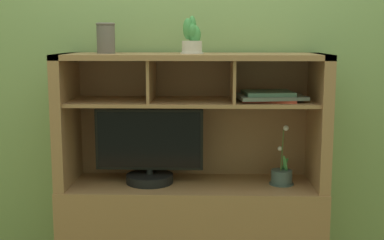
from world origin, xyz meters
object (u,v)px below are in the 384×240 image
tv_monitor (149,153)px  potted_succulent (192,38)px  media_console (192,205)px  ceramic_vase (106,38)px  magazine_stack_left (269,96)px  potted_orchid (282,176)px

tv_monitor → potted_succulent: 0.69m
media_console → ceramic_vase: ceramic_vase is taller
media_console → magazine_stack_left: size_ratio=3.72×
media_console → magazine_stack_left: 0.77m
media_console → potted_orchid: 0.54m
tv_monitor → ceramic_vase: 0.69m
magazine_stack_left → ceramic_vase: size_ratio=2.35×
potted_orchid → potted_succulent: bearing=177.7°
tv_monitor → potted_orchid: tv_monitor is taller
magazine_stack_left → media_console: bearing=176.3°
media_console → tv_monitor: 0.40m
tv_monitor → potted_succulent: (0.24, 0.01, 0.65)m
potted_orchid → media_console: bearing=177.9°
tv_monitor → potted_orchid: bearing=-0.9°
potted_orchid → ceramic_vase: 1.26m
media_console → tv_monitor: bearing=-178.4°
tv_monitor → magazine_stack_left: bearing=-1.8°
tv_monitor → ceramic_vase: (-0.24, 0.03, 0.65)m
potted_orchid → magazine_stack_left: bearing=-174.1°
media_console → ceramic_vase: 1.08m
media_console → ceramic_vase: bearing=177.7°
potted_succulent → ceramic_vase: potted_succulent is taller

